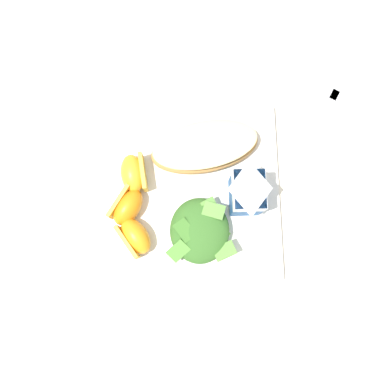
% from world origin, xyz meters
% --- Properties ---
extents(ground, '(3.00, 3.00, 0.00)m').
position_xyz_m(ground, '(0.00, 0.00, 0.00)').
color(ground, beige).
extents(white_plate, '(0.28, 0.28, 0.02)m').
position_xyz_m(white_plate, '(0.00, 0.00, 0.01)').
color(white_plate, white).
rests_on(white_plate, ground).
extents(cheesy_pizza_bread, '(0.11, 0.18, 0.04)m').
position_xyz_m(cheesy_pizza_bread, '(-0.07, 0.02, 0.03)').
color(cheesy_pizza_bread, '#B77F42').
rests_on(cheesy_pizza_bread, white_plate).
extents(green_salad_pile, '(0.10, 0.11, 0.04)m').
position_xyz_m(green_salad_pile, '(0.06, 0.01, 0.04)').
color(green_salad_pile, '#336023').
rests_on(green_salad_pile, white_plate).
extents(milk_carton, '(0.06, 0.05, 0.11)m').
position_xyz_m(milk_carton, '(0.01, 0.08, 0.08)').
color(milk_carton, '#23569E').
rests_on(milk_carton, white_plate).
extents(orange_wedge_front, '(0.06, 0.04, 0.04)m').
position_xyz_m(orange_wedge_front, '(-0.03, -0.09, 0.04)').
color(orange_wedge_front, orange).
rests_on(orange_wedge_front, white_plate).
extents(orange_wedge_middle, '(0.07, 0.06, 0.04)m').
position_xyz_m(orange_wedge_middle, '(0.02, -0.10, 0.04)').
color(orange_wedge_middle, orange).
rests_on(orange_wedge_middle, white_plate).
extents(orange_wedge_rear, '(0.07, 0.06, 0.04)m').
position_xyz_m(orange_wedge_rear, '(0.07, -0.09, 0.04)').
color(orange_wedge_rear, orange).
rests_on(orange_wedge_rear, white_plate).
extents(paper_napkin, '(0.14, 0.14, 0.00)m').
position_xyz_m(paper_napkin, '(0.25, 0.04, 0.00)').
color(paper_napkin, white).
rests_on(paper_napkin, ground).
extents(metal_fork, '(0.17, 0.11, 0.01)m').
position_xyz_m(metal_fork, '(-0.12, 0.22, 0.00)').
color(metal_fork, silver).
rests_on(metal_fork, ground).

